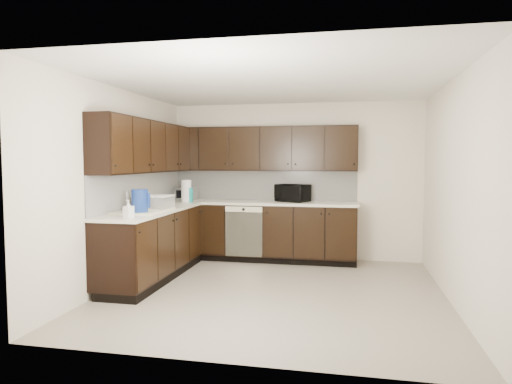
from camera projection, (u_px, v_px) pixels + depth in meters
floor at (274, 292)px, 5.51m from camera, size 4.00×4.00×0.00m
ceiling at (274, 82)px, 5.33m from camera, size 4.00×4.00×0.00m
wall_back at (294, 181)px, 7.37m from camera, size 4.00×0.02×2.50m
wall_left at (120, 187)px, 5.82m from camera, size 0.02×4.00×2.50m
wall_right at (453, 191)px, 5.02m from camera, size 0.02×4.00×2.50m
wall_front at (231, 205)px, 3.46m from camera, size 4.00×0.02×2.50m
lower_cabinets at (219, 239)px, 6.76m from camera, size 3.00×2.80×0.90m
countertop at (219, 206)px, 6.73m from camera, size 3.03×2.83×0.04m
backsplash at (209, 187)px, 6.96m from camera, size 3.00×2.80×0.48m
upper_cabinets at (214, 148)px, 6.78m from camera, size 3.00×2.80×0.70m
dishwasher at (244, 228)px, 6.99m from camera, size 0.58×0.04×0.78m
sink at (143, 216)px, 5.77m from camera, size 0.54×0.82×0.42m
microwave at (292, 193)px, 7.13m from camera, size 0.58×0.50×0.27m
soap_bottle_a at (128, 209)px, 5.11m from camera, size 0.12×0.12×0.20m
soap_bottle_b at (136, 201)px, 5.91m from camera, size 0.09×0.09×0.24m
toaster_oven at (186, 194)px, 7.49m from camera, size 0.36×0.31×0.20m
storage_bin at (153, 202)px, 6.05m from camera, size 0.49×0.38×0.18m
blue_pitcher at (140, 201)px, 5.52m from camera, size 0.23×0.23×0.30m
teal_tumbler at (190, 195)px, 7.06m from camera, size 0.12×0.12×0.22m
paper_towel_roll at (186, 191)px, 7.07m from camera, size 0.18×0.18×0.34m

